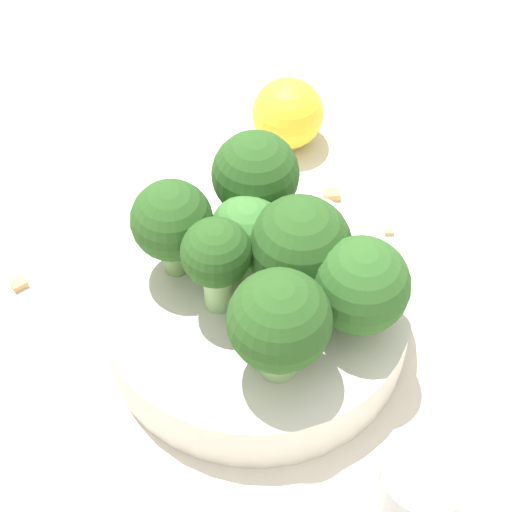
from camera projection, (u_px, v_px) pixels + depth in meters
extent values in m
plane|color=beige|center=(256.00, 333.00, 0.44)|extent=(3.00, 3.00, 0.00)
cylinder|color=silver|center=(256.00, 315.00, 0.43)|extent=(0.15, 0.15, 0.03)
cylinder|color=#7A9E5B|center=(297.00, 272.00, 0.41)|extent=(0.02, 0.02, 0.02)
sphere|color=#28511E|center=(299.00, 245.00, 0.39)|extent=(0.05, 0.05, 0.05)
cylinder|color=#8EB770|center=(217.00, 280.00, 0.40)|extent=(0.02, 0.02, 0.03)
sphere|color=#28511E|center=(215.00, 250.00, 0.38)|extent=(0.03, 0.03, 0.03)
cylinder|color=#8EB770|center=(285.00, 348.00, 0.38)|extent=(0.02, 0.02, 0.03)
sphere|color=#28511E|center=(286.00, 319.00, 0.36)|extent=(0.05, 0.05, 0.05)
cylinder|color=#84AD66|center=(256.00, 207.00, 0.43)|extent=(0.01, 0.01, 0.03)
sphere|color=#28511E|center=(255.00, 174.00, 0.41)|extent=(0.04, 0.04, 0.04)
cylinder|color=#7A9E5B|center=(175.00, 250.00, 0.41)|extent=(0.02, 0.02, 0.03)
sphere|color=#28511E|center=(172.00, 220.00, 0.40)|extent=(0.04, 0.04, 0.04)
cylinder|color=#8EB770|center=(357.00, 310.00, 0.40)|extent=(0.02, 0.02, 0.02)
sphere|color=#2D5B23|center=(361.00, 285.00, 0.38)|extent=(0.05, 0.05, 0.05)
cylinder|color=#8EB770|center=(252.00, 255.00, 0.42)|extent=(0.03, 0.03, 0.02)
sphere|color=#3D7533|center=(252.00, 233.00, 0.40)|extent=(0.04, 0.04, 0.04)
cylinder|color=#B7B7BC|center=(422.00, 485.00, 0.30)|extent=(0.03, 0.03, 0.02)
sphere|color=yellow|center=(288.00, 113.00, 0.52)|extent=(0.04, 0.04, 0.04)
cube|color=tan|center=(389.00, 231.00, 0.48)|extent=(0.01, 0.00, 0.01)
cube|color=tan|center=(332.00, 192.00, 0.50)|extent=(0.01, 0.01, 0.01)
cube|color=tan|center=(19.00, 282.00, 0.45)|extent=(0.01, 0.01, 0.01)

